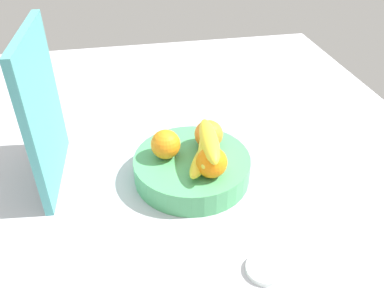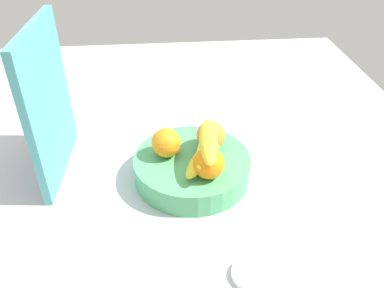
{
  "view_description": "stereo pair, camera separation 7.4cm",
  "coord_description": "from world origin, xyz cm",
  "px_view_note": "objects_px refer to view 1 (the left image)",
  "views": [
    {
      "loc": [
        -72.42,
        12.72,
        61.7
      ],
      "look_at": [
        -0.08,
        -1.41,
        9.82
      ],
      "focal_mm": 36.82,
      "sensor_mm": 36.0,
      "label": 1
    },
    {
      "loc": [
        -73.47,
        5.44,
        61.7
      ],
      "look_at": [
        -0.08,
        -1.41,
        9.82
      ],
      "focal_mm": 36.82,
      "sensor_mm": 36.0,
      "label": 2
    }
  ],
  "objects_px": {
    "orange_front_right": "(212,162)",
    "fruit_bowl": "(192,168)",
    "orange_front_left": "(166,144)",
    "jar_lid": "(265,269)",
    "orange_center": "(209,134)",
    "banana_bunch": "(207,147)",
    "cutting_board": "(43,111)"
  },
  "relations": [
    {
      "from": "orange_front_right",
      "to": "fruit_bowl",
      "type": "bearing_deg",
      "value": 23.54
    },
    {
      "from": "orange_front_left",
      "to": "jar_lid",
      "type": "distance_m",
      "value": 0.35
    },
    {
      "from": "orange_center",
      "to": "jar_lid",
      "type": "distance_m",
      "value": 0.35
    },
    {
      "from": "orange_front_left",
      "to": "banana_bunch",
      "type": "distance_m",
      "value": 0.1
    },
    {
      "from": "orange_front_right",
      "to": "banana_bunch",
      "type": "xyz_separation_m",
      "value": [
        0.05,
        -0.0,
        0.01
      ]
    },
    {
      "from": "banana_bunch",
      "to": "cutting_board",
      "type": "distance_m",
      "value": 0.37
    },
    {
      "from": "jar_lid",
      "to": "fruit_bowl",
      "type": "bearing_deg",
      "value": 15.34
    },
    {
      "from": "orange_front_left",
      "to": "cutting_board",
      "type": "height_order",
      "value": "cutting_board"
    },
    {
      "from": "orange_front_right",
      "to": "orange_center",
      "type": "relative_size",
      "value": 1.0
    },
    {
      "from": "fruit_bowl",
      "to": "cutting_board",
      "type": "bearing_deg",
      "value": 77.54
    },
    {
      "from": "banana_bunch",
      "to": "jar_lid",
      "type": "relative_size",
      "value": 2.61
    },
    {
      "from": "fruit_bowl",
      "to": "cutting_board",
      "type": "xyz_separation_m",
      "value": [
        0.07,
        0.32,
        0.15
      ]
    },
    {
      "from": "banana_bunch",
      "to": "jar_lid",
      "type": "distance_m",
      "value": 0.29
    },
    {
      "from": "orange_center",
      "to": "jar_lid",
      "type": "xyz_separation_m",
      "value": [
        -0.33,
        -0.03,
        -0.09
      ]
    },
    {
      "from": "orange_front_right",
      "to": "banana_bunch",
      "type": "height_order",
      "value": "banana_bunch"
    },
    {
      "from": "fruit_bowl",
      "to": "orange_front_right",
      "type": "height_order",
      "value": "orange_front_right"
    },
    {
      "from": "banana_bunch",
      "to": "jar_lid",
      "type": "bearing_deg",
      "value": -169.66
    },
    {
      "from": "orange_front_left",
      "to": "jar_lid",
      "type": "xyz_separation_m",
      "value": [
        -0.31,
        -0.14,
        -0.09
      ]
    },
    {
      "from": "orange_front_right",
      "to": "orange_front_left",
      "type": "bearing_deg",
      "value": 45.61
    },
    {
      "from": "orange_front_left",
      "to": "banana_bunch",
      "type": "bearing_deg",
      "value": -113.79
    },
    {
      "from": "orange_front_right",
      "to": "cutting_board",
      "type": "relative_size",
      "value": 0.19
    },
    {
      "from": "cutting_board",
      "to": "banana_bunch",
      "type": "bearing_deg",
      "value": -101.67
    },
    {
      "from": "orange_front_left",
      "to": "orange_center",
      "type": "xyz_separation_m",
      "value": [
        0.02,
        -0.11,
        0.0
      ]
    },
    {
      "from": "orange_center",
      "to": "banana_bunch",
      "type": "bearing_deg",
      "value": 163.88
    },
    {
      "from": "fruit_bowl",
      "to": "orange_center",
      "type": "bearing_deg",
      "value": -50.67
    },
    {
      "from": "orange_front_right",
      "to": "banana_bunch",
      "type": "relative_size",
      "value": 0.37
    },
    {
      "from": "orange_center",
      "to": "jar_lid",
      "type": "bearing_deg",
      "value": -174.52
    },
    {
      "from": "orange_front_left",
      "to": "cutting_board",
      "type": "distance_m",
      "value": 0.28
    },
    {
      "from": "fruit_bowl",
      "to": "orange_front_left",
      "type": "bearing_deg",
      "value": 72.86
    },
    {
      "from": "orange_center",
      "to": "jar_lid",
      "type": "height_order",
      "value": "orange_center"
    },
    {
      "from": "orange_front_left",
      "to": "cutting_board",
      "type": "xyz_separation_m",
      "value": [
        0.05,
        0.26,
        0.09
      ]
    },
    {
      "from": "orange_front_left",
      "to": "orange_center",
      "type": "relative_size",
      "value": 1.0
    }
  ]
}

